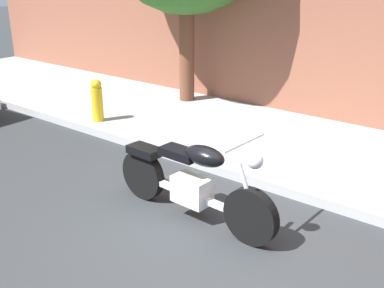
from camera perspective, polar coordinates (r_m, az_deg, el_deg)
ground_plane at (r=5.32m, az=1.22°, el=-10.78°), size 60.00×60.00×0.00m
sidewalk at (r=7.55m, az=14.58°, el=-0.97°), size 21.35×3.03×0.14m
motorcycle at (r=5.41m, az=0.01°, el=-4.62°), size 2.27×0.70×1.14m
fire_hydrant at (r=8.66m, az=-11.39°, el=4.79°), size 0.20×0.20×0.91m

